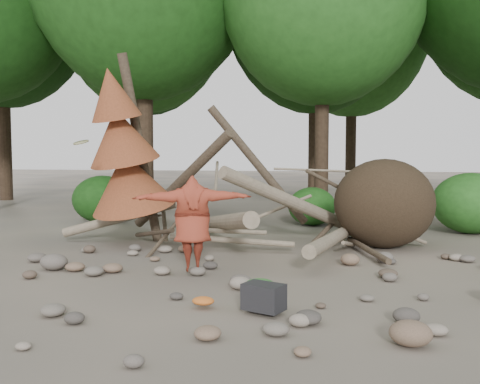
# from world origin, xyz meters

# --- Properties ---
(ground) EXTENTS (120.00, 120.00, 0.00)m
(ground) POSITION_xyz_m (0.00, 0.00, 0.00)
(ground) COLOR #514C44
(ground) RESTS_ON ground
(deadfall_pile) EXTENTS (8.55, 5.24, 3.30)m
(deadfall_pile) POSITION_xyz_m (2.02, 4.24, 0.95)
(deadfall_pile) COLOR #332619
(deadfall_pile) RESTS_ON ground
(dead_conifer) EXTENTS (2.06, 2.16, 4.35)m
(dead_conifer) POSITION_xyz_m (-3.12, 3.37, 2.11)
(dead_conifer) COLOR #4C3F30
(dead_conifer) RESTS_ON ground
(bush_left) EXTENTS (1.80, 1.80, 1.44)m
(bush_left) POSITION_xyz_m (-5.50, 7.20, 0.72)
(bush_left) COLOR #194713
(bush_left) RESTS_ON ground
(bush_mid) EXTENTS (1.40, 1.40, 1.12)m
(bush_mid) POSITION_xyz_m (0.80, 7.80, 0.56)
(bush_mid) COLOR #215A1A
(bush_mid) RESTS_ON ground
(bush_right) EXTENTS (2.00, 2.00, 1.60)m
(bush_right) POSITION_xyz_m (5.00, 7.00, 0.80)
(bush_right) COLOR #2A6B21
(bush_right) RESTS_ON ground
(frisbee_thrower) EXTENTS (3.51, 1.27, 2.29)m
(frisbee_thrower) POSITION_xyz_m (-0.81, 0.86, 0.90)
(frisbee_thrower) COLOR maroon
(frisbee_thrower) RESTS_ON ground
(backpack) EXTENTS (0.60, 0.51, 0.34)m
(backpack) POSITION_xyz_m (0.73, -1.14, 0.17)
(backpack) COLOR black
(backpack) RESTS_ON ground
(cloth_green) EXTENTS (0.45, 0.38, 0.17)m
(cloth_green) POSITION_xyz_m (0.52, -0.12, 0.08)
(cloth_green) COLOR #2D6629
(cloth_green) RESTS_ON ground
(cloth_orange) EXTENTS (0.30, 0.25, 0.11)m
(cloth_orange) POSITION_xyz_m (-0.11, -1.04, 0.05)
(cloth_orange) COLOR #C66021
(cloth_orange) RESTS_ON ground
(boulder_front_right) EXTENTS (0.46, 0.42, 0.28)m
(boulder_front_right) POSITION_xyz_m (2.47, -1.97, 0.14)
(boulder_front_right) COLOR brown
(boulder_front_right) RESTS_ON ground
(boulder_mid_left) EXTENTS (0.49, 0.44, 0.30)m
(boulder_mid_left) POSITION_xyz_m (-3.37, 0.77, 0.15)
(boulder_mid_left) COLOR #645C54
(boulder_mid_left) RESTS_ON ground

